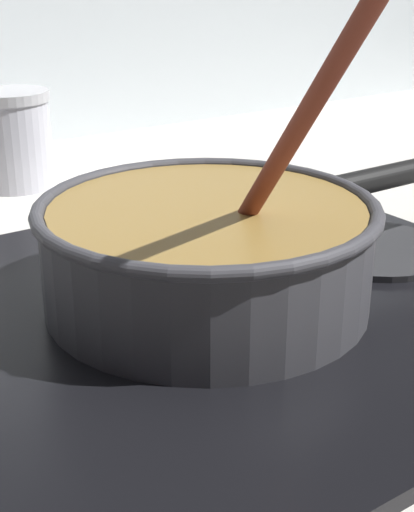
% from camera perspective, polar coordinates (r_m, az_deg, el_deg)
% --- Properties ---
extents(ground, '(2.40, 1.60, 0.04)m').
position_cam_1_polar(ground, '(0.51, 12.04, -12.55)').
color(ground, beige).
extents(hob_plate, '(0.56, 0.48, 0.01)m').
position_cam_1_polar(hob_plate, '(0.58, 0.00, -4.13)').
color(hob_plate, black).
rests_on(hob_plate, ground).
extents(burner_ring, '(0.20, 0.20, 0.01)m').
position_cam_1_polar(burner_ring, '(0.58, 0.00, -3.24)').
color(burner_ring, '#592D0C').
rests_on(burner_ring, hob_plate).
extents(spare_burner, '(0.14, 0.14, 0.01)m').
position_cam_1_polar(spare_burner, '(0.69, 12.74, 0.53)').
color(spare_burner, '#262628').
rests_on(spare_burner, hob_plate).
extents(cooking_pan, '(0.42, 0.31, 0.30)m').
position_cam_1_polar(cooking_pan, '(0.56, 0.18, 0.56)').
color(cooking_pan, '#38383D').
rests_on(cooking_pan, hob_plate).
extents(condiment_jar, '(0.09, 0.09, 0.12)m').
position_cam_1_polar(condiment_jar, '(0.93, -14.76, 8.75)').
color(condiment_jar, silver).
rests_on(condiment_jar, ground).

